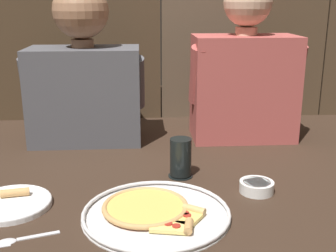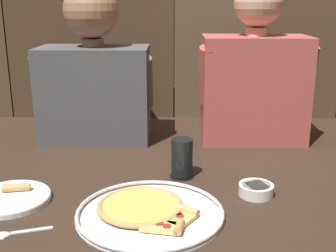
{
  "view_description": "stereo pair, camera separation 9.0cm",
  "coord_description": "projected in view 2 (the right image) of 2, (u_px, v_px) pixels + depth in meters",
  "views": [
    {
      "loc": [
        -0.09,
        -1.05,
        0.52
      ],
      "look_at": [
        -0.02,
        0.1,
        0.18
      ],
      "focal_mm": 46.08,
      "sensor_mm": 36.0,
      "label": 1
    },
    {
      "loc": [
        -0.0,
        -1.05,
        0.52
      ],
      "look_at": [
        -0.02,
        0.1,
        0.18
      ],
      "focal_mm": 46.08,
      "sensor_mm": 36.0,
      "label": 2
    }
  ],
  "objects": [
    {
      "name": "pizza_tray",
      "position": [
        148.0,
        211.0,
        1.08
      ],
      "size": [
        0.37,
        0.37,
        0.03
      ],
      "color": "silver",
      "rests_on": "ground"
    },
    {
      "name": "ground_plane",
      "position": [
        174.0,
        201.0,
        1.15
      ],
      "size": [
        3.2,
        3.2,
        0.0
      ],
      "primitive_type": "plane",
      "color": "#332319"
    },
    {
      "name": "diner_left",
      "position": [
        94.0,
        69.0,
        1.6
      ],
      "size": [
        0.44,
        0.22,
        0.59
      ],
      "color": "#4C4C51",
      "rests_on": "ground"
    },
    {
      "name": "diner_right",
      "position": [
        255.0,
        70.0,
        1.59
      ],
      "size": [
        0.42,
        0.22,
        0.6
      ],
      "color": "#AD4C47",
      "rests_on": "ground"
    },
    {
      "name": "drinking_glass",
      "position": [
        182.0,
        158.0,
        1.3
      ],
      "size": [
        0.08,
        0.08,
        0.12
      ],
      "color": "black",
      "rests_on": "ground"
    },
    {
      "name": "table_spoon",
      "position": [
        11.0,
        232.0,
        0.99
      ],
      "size": [
        0.14,
        0.06,
        0.01
      ],
      "color": "silver",
      "rests_on": "ground"
    },
    {
      "name": "dipping_bowl",
      "position": [
        256.0,
        189.0,
        1.18
      ],
      "size": [
        0.1,
        0.1,
        0.03
      ],
      "color": "white",
      "rests_on": "ground"
    },
    {
      "name": "dinner_plate",
      "position": [
        11.0,
        198.0,
        1.15
      ],
      "size": [
        0.21,
        0.21,
        0.03
      ],
      "color": "white",
      "rests_on": "ground"
    }
  ]
}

